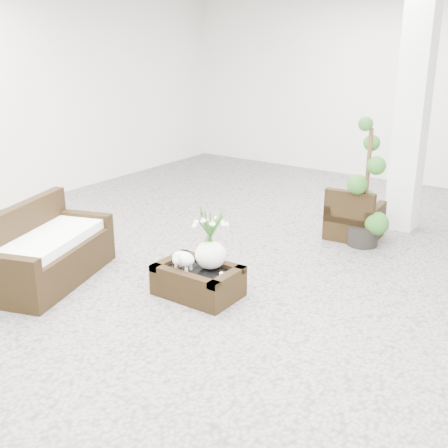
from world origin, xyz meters
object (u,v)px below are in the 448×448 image
Objects in this scene: armchair at (355,212)px; topiary at (367,184)px; coffee_table at (198,282)px; loveseat at (48,244)px.

armchair is 0.43× the size of topiary.
coffee_table is 2.85m from armchair.
loveseat is 0.98× the size of topiary.
topiary is at bearing -56.84° from loveseat.
loveseat reaches higher than coffee_table.
coffee_table is at bearing -109.45° from topiary.
topiary reaches higher than coffee_table.
loveseat is (-2.33, -3.43, 0.08)m from armchair.
loveseat is at bearing -128.56° from topiary.
loveseat is 4.11m from topiary.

